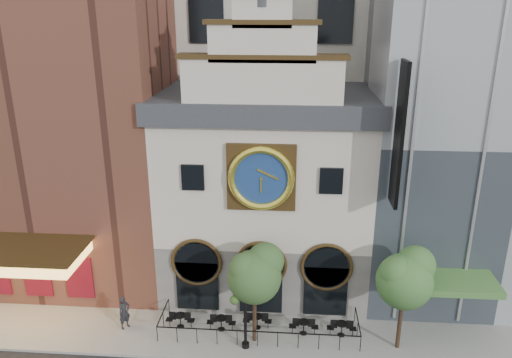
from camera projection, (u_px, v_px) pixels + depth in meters
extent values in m
cube|color=gray|center=(259.00, 332.00, 27.29)|extent=(44.00, 5.00, 0.15)
cube|color=#605E5B|center=(265.00, 251.00, 31.77)|extent=(12.00, 8.00, 4.00)
cube|color=silver|center=(266.00, 169.00, 29.95)|extent=(12.00, 8.00, 7.00)
cube|color=#2D3035|center=(266.00, 102.00, 28.59)|extent=(12.60, 8.60, 1.20)
cube|color=#35250F|center=(261.00, 177.00, 25.82)|extent=(3.60, 0.25, 3.60)
cylinder|color=navy|center=(261.00, 178.00, 25.68)|extent=(3.10, 0.12, 3.10)
torus|color=yellow|center=(261.00, 179.00, 25.61)|extent=(3.46, 0.36, 3.46)
cube|color=brown|center=(60.00, 78.00, 31.11)|extent=(14.00, 12.00, 25.00)
cube|color=#FFBF59|center=(16.00, 255.00, 26.61)|extent=(7.00, 3.40, 0.70)
cube|color=#35250F|center=(15.00, 248.00, 26.46)|extent=(7.40, 3.80, 0.15)
cube|color=maroon|center=(37.00, 276.00, 28.89)|extent=(5.60, 0.15, 2.60)
cube|color=gray|center=(483.00, 125.00, 30.07)|extent=(14.00, 12.00, 20.00)
cube|color=#4B823B|center=(453.00, 282.00, 25.73)|extent=(4.50, 2.40, 0.35)
cube|color=black|center=(399.00, 135.00, 23.62)|extent=(0.18, 1.60, 7.00)
cylinder|color=black|center=(180.00, 315.00, 27.36)|extent=(0.68, 0.68, 0.03)
cylinder|color=black|center=(180.00, 321.00, 27.48)|extent=(0.06, 0.06, 0.72)
cylinder|color=black|center=(221.00, 318.00, 27.12)|extent=(0.68, 0.68, 0.03)
cylinder|color=black|center=(221.00, 324.00, 27.25)|extent=(0.06, 0.06, 0.72)
cylinder|color=black|center=(257.00, 316.00, 27.27)|extent=(0.68, 0.68, 0.03)
cylinder|color=black|center=(257.00, 322.00, 27.39)|extent=(0.06, 0.06, 0.72)
cylinder|color=black|center=(304.00, 322.00, 26.79)|extent=(0.68, 0.68, 0.03)
cylinder|color=black|center=(304.00, 328.00, 26.91)|extent=(0.06, 0.06, 0.72)
cylinder|color=black|center=(342.00, 324.00, 26.64)|extent=(0.68, 0.68, 0.03)
cylinder|color=black|center=(341.00, 330.00, 26.76)|extent=(0.06, 0.06, 0.72)
imported|color=black|center=(124.00, 313.00, 27.23)|extent=(0.78, 0.84, 1.92)
cylinder|color=black|center=(245.00, 311.00, 25.24)|extent=(0.16, 0.16, 4.42)
cylinder|color=black|center=(246.00, 345.00, 25.93)|extent=(0.39, 0.39, 0.27)
sphere|color=white|center=(245.00, 269.00, 24.45)|extent=(0.53, 0.53, 0.53)
sphere|color=#2B4E1F|center=(235.00, 300.00, 24.98)|extent=(0.50, 0.50, 0.50)
sphere|color=#2B4E1F|center=(256.00, 299.00, 25.06)|extent=(0.50, 0.50, 0.50)
cylinder|color=#382619|center=(254.00, 316.00, 26.02)|extent=(0.21, 0.21, 2.98)
sphere|color=#2E5220|center=(254.00, 277.00, 25.24)|extent=(2.77, 2.77, 2.77)
sphere|color=#2E5220|center=(265.00, 261.00, 25.26)|extent=(1.92, 1.92, 1.92)
sphere|color=#2E5220|center=(246.00, 269.00, 24.89)|extent=(1.70, 1.70, 1.70)
cylinder|color=#382619|center=(400.00, 322.00, 25.48)|extent=(0.22, 0.22, 3.03)
sphere|color=#336227|center=(404.00, 281.00, 24.69)|extent=(2.82, 2.82, 2.82)
sphere|color=#336227|center=(416.00, 265.00, 24.71)|extent=(1.95, 1.95, 1.95)
sphere|color=#336227|center=(397.00, 274.00, 24.34)|extent=(1.73, 1.73, 1.73)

